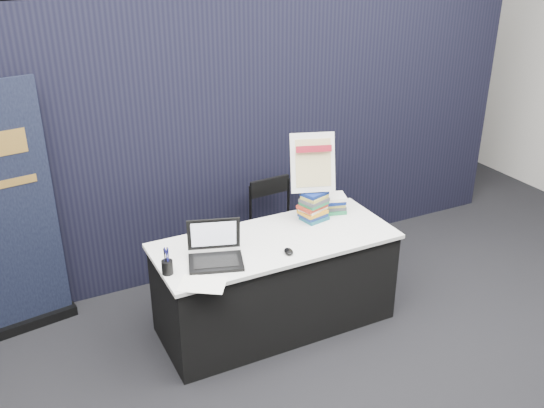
{
  "coord_description": "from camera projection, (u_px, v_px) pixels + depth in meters",
  "views": [
    {
      "loc": [
        -1.79,
        -2.96,
        2.87
      ],
      "look_at": [
        -0.03,
        0.55,
        1.04
      ],
      "focal_mm": 40.0,
      "sensor_mm": 36.0,
      "label": 1
    }
  ],
  "objects": [
    {
      "name": "brochure_right",
      "position": [
        210.0,
        263.0,
        4.15
      ],
      "size": [
        0.31,
        0.27,
        0.0
      ],
      "primitive_type": "cube",
      "rotation": [
        0.0,
        0.0,
        0.42
      ],
      "color": "white",
      "rests_on": "display_table"
    },
    {
      "name": "mouse",
      "position": [
        289.0,
        251.0,
        4.27
      ],
      "size": [
        0.08,
        0.11,
        0.03
      ],
      "primitive_type": "ellipsoid",
      "rotation": [
        0.0,
        0.0,
        -0.19
      ],
      "color": "black",
      "rests_on": "display_table"
    },
    {
      "name": "book_stack_short",
      "position": [
        332.0,
        204.0,
        4.86
      ],
      "size": [
        0.23,
        0.2,
        0.14
      ],
      "rotation": [
        0.0,
        0.0,
        -0.27
      ],
      "color": "#207B48",
      "rests_on": "display_table"
    },
    {
      "name": "wall_back",
      "position": [
        137.0,
        32.0,
        6.84
      ],
      "size": [
        8.0,
        0.02,
        3.5
      ],
      "primitive_type": "cube",
      "color": "#B0ADA6",
      "rests_on": "floor"
    },
    {
      "name": "book_stack_tall",
      "position": [
        314.0,
        206.0,
        4.71
      ],
      "size": [
        0.23,
        0.19,
        0.24
      ],
      "rotation": [
        0.0,
        0.0,
        0.25
      ],
      "color": "#195562",
      "rests_on": "display_table"
    },
    {
      "name": "info_sign",
      "position": [
        313.0,
        163.0,
        4.59
      ],
      "size": [
        0.37,
        0.23,
        0.47
      ],
      "rotation": [
        0.0,
        0.0,
        -0.33
      ],
      "color": "black",
      "rests_on": "book_stack_tall"
    },
    {
      "name": "brochure_left",
      "position": [
        211.0,
        260.0,
        4.19
      ],
      "size": [
        0.34,
        0.28,
        0.0
      ],
      "primitive_type": "cube",
      "rotation": [
        0.0,
        0.0,
        0.23
      ],
      "color": "white",
      "rests_on": "display_table"
    },
    {
      "name": "brochure_mid",
      "position": [
        203.0,
        284.0,
        3.91
      ],
      "size": [
        0.36,
        0.34,
        0.0
      ],
      "primitive_type": "cube",
      "rotation": [
        0.0,
        0.0,
        -0.58
      ],
      "color": "white",
      "rests_on": "display_table"
    },
    {
      "name": "stacking_chair",
      "position": [
        277.0,
        225.0,
        5.26
      ],
      "size": [
        0.41,
        0.42,
        0.87
      ],
      "rotation": [
        0.0,
        0.0,
        0.06
      ],
      "color": "black",
      "rests_on": "floor"
    },
    {
      "name": "laptop",
      "position": [
        213.0,
        252.0,
        4.16
      ],
      "size": [
        0.43,
        0.4,
        0.28
      ],
      "rotation": [
        0.0,
        0.0,
        -0.32
      ],
      "color": "black",
      "rests_on": "display_table"
    },
    {
      "name": "pen_cup",
      "position": [
        167.0,
        267.0,
        4.01
      ],
      "size": [
        0.08,
        0.08,
        0.1
      ],
      "primitive_type": "cylinder",
      "rotation": [
        0.0,
        0.0,
        0.09
      ],
      "color": "black",
      "rests_on": "display_table"
    },
    {
      "name": "pullup_banner",
      "position": [
        3.0,
        231.0,
        4.35
      ],
      "size": [
        0.83,
        0.22,
        1.94
      ],
      "rotation": [
        0.0,
        0.0,
        0.15
      ],
      "color": "black",
      "rests_on": "floor"
    },
    {
      "name": "display_table",
      "position": [
        275.0,
        282.0,
        4.62
      ],
      "size": [
        1.8,
        0.75,
        0.75
      ],
      "color": "black",
      "rests_on": "floor"
    },
    {
      "name": "drape_partition",
      "position": [
        219.0,
        140.0,
        5.13
      ],
      "size": [
        6.0,
        0.08,
        2.4
      ],
      "primitive_type": "cube",
      "color": "black",
      "rests_on": "floor"
    },
    {
      "name": "floor",
      "position": [
        310.0,
        364.0,
        4.34
      ],
      "size": [
        8.0,
        8.0,
        0.0
      ],
      "primitive_type": "plane",
      "color": "black",
      "rests_on": "ground"
    }
  ]
}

